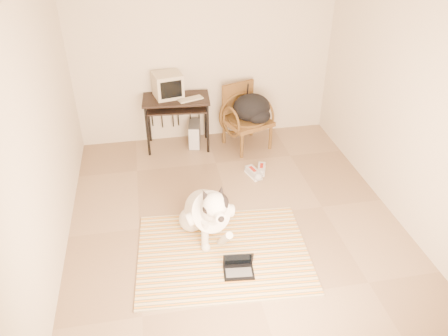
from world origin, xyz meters
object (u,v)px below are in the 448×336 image
object	(u,v)px
dog	(207,213)
computer_desk	(176,105)
pc_tower	(195,134)
laptop	(238,267)
rattan_chair	(245,117)
backpack	(253,109)
crt_monitor	(168,85)

from	to	relation	value
dog	computer_desk	size ratio (longest dim) A/B	1.13
dog	pc_tower	bearing A→B (deg)	86.50
laptop	rattan_chair	world-z (taller)	rattan_chair
dog	backpack	world-z (taller)	backpack
laptop	rattan_chair	bearing A→B (deg)	75.72
dog	computer_desk	world-z (taller)	dog
crt_monitor	backpack	distance (m)	1.34
computer_desk	crt_monitor	xyz separation A→B (m)	(-0.11, 0.09, 0.30)
pc_tower	rattan_chair	xyz separation A→B (m)	(0.79, -0.14, 0.30)
laptop	crt_monitor	distance (m)	3.12
laptop	rattan_chair	distance (m)	2.85
computer_desk	pc_tower	distance (m)	0.59
pc_tower	rattan_chair	size ratio (longest dim) A/B	0.44
computer_desk	rattan_chair	world-z (taller)	rattan_chair
laptop	pc_tower	size ratio (longest dim) A/B	0.81
crt_monitor	laptop	bearing A→B (deg)	-81.08
rattan_chair	laptop	bearing A→B (deg)	-104.28
crt_monitor	pc_tower	distance (m)	0.90
crt_monitor	backpack	world-z (taller)	crt_monitor
laptop	computer_desk	xyz separation A→B (m)	(-0.36, 2.85, 0.64)
dog	rattan_chair	bearing A→B (deg)	66.09
computer_desk	pc_tower	bearing A→B (deg)	4.09
crt_monitor	backpack	bearing A→B (deg)	-12.89
crt_monitor	rattan_chair	size ratio (longest dim) A/B	0.48
computer_desk	rattan_chair	distance (m)	1.08
computer_desk	pc_tower	world-z (taller)	computer_desk
computer_desk	crt_monitor	distance (m)	0.33
laptop	computer_desk	size ratio (longest dim) A/B	0.33
laptop	rattan_chair	xyz separation A→B (m)	(0.69, 2.73, 0.41)
rattan_chair	dog	bearing A→B (deg)	-113.91
rattan_chair	crt_monitor	bearing A→B (deg)	169.67
pc_tower	crt_monitor	bearing A→B (deg)	168.80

